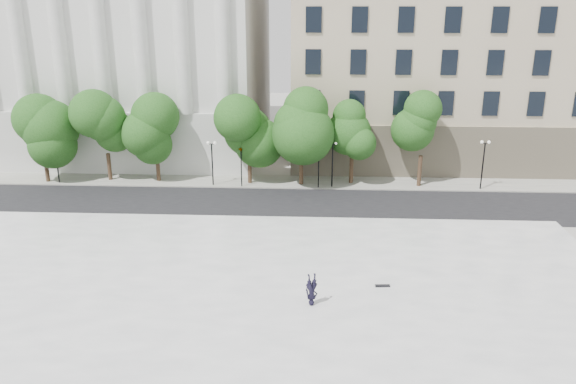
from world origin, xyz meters
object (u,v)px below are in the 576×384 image
at_px(traffic_light_west, 241,147).
at_px(skateboard, 383,286).
at_px(person_lying, 312,301).
at_px(traffic_light_east, 319,148).

height_order(traffic_light_west, skateboard, traffic_light_west).
bearing_deg(person_lying, skateboard, 13.64).
height_order(person_lying, skateboard, person_lying).
distance_m(traffic_light_east, person_lying, 21.48).
distance_m(traffic_light_west, person_lying, 22.41).
bearing_deg(traffic_light_east, traffic_light_west, 180.00).
bearing_deg(person_lying, traffic_light_east, 73.26).
xyz_separation_m(traffic_light_east, person_lying, (-0.41, -21.26, -3.06)).
distance_m(traffic_light_east, skateboard, 19.63).
xyz_separation_m(person_lying, skateboard, (3.97, 2.23, -0.20)).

